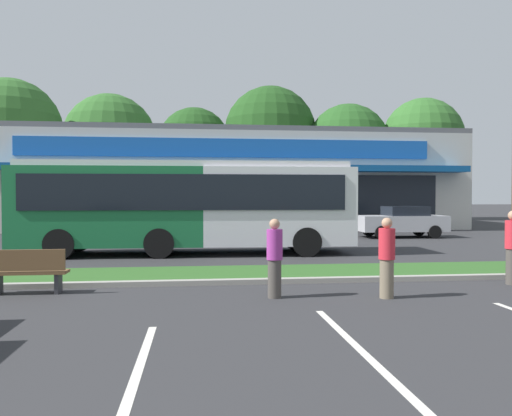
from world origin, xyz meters
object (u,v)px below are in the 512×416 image
car_4 (402,221)px  pedestrian_mid (275,258)px  bus_stop_bench (27,270)px  car_3 (70,224)px  city_bus (187,204)px  car_0 (244,222)px  pedestrian_near_bench (387,258)px

car_4 → pedestrian_mid: bearing=58.6°
bus_stop_bench → car_3: car_3 is taller
bus_stop_bench → pedestrian_mid: size_ratio=1.00×
city_bus → car_0: city_bus is taller
car_3 → pedestrian_near_bench: (9.60, -14.14, 0.03)m
car_3 → pedestrian_mid: (7.36, -13.85, 0.02)m
car_3 → pedestrian_mid: bearing=118.0°
pedestrian_near_bench → pedestrian_mid: pedestrian_near_bench is taller
car_0 → bus_stop_bench: bearing=-112.9°
city_bus → car_4: size_ratio=2.72×
city_bus → car_4: city_bus is taller
bus_stop_bench → car_4: bearing=-136.2°
pedestrian_near_bench → pedestrian_mid: size_ratio=1.01×
bus_stop_bench → pedestrian_mid: pedestrian_mid is taller
city_bus → bus_stop_bench: 7.79m
city_bus → pedestrian_mid: city_bus is taller
car_4 → city_bus: bearing=30.2°
bus_stop_bench → car_0: size_ratio=0.35×
car_0 → car_4: car_4 is taller
bus_stop_bench → city_bus: bearing=-114.5°
city_bus → pedestrian_near_bench: city_bus is taller
car_3 → pedestrian_mid: pedestrian_mid is taller
car_3 → bus_stop_bench: bearing=100.0°
car_0 → pedestrian_mid: pedestrian_mid is taller
car_4 → pedestrian_near_bench: (-6.33, -14.34, 0.02)m
car_0 → car_3: car_0 is taller
bus_stop_bench → car_0: 14.94m
bus_stop_bench → car_3: bearing=-80.0°
city_bus → pedestrian_mid: size_ratio=7.33×
car_4 → pedestrian_near_bench: bearing=66.2°
bus_stop_bench → pedestrian_near_bench: pedestrian_near_bench is taller
car_3 → pedestrian_mid: 15.68m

